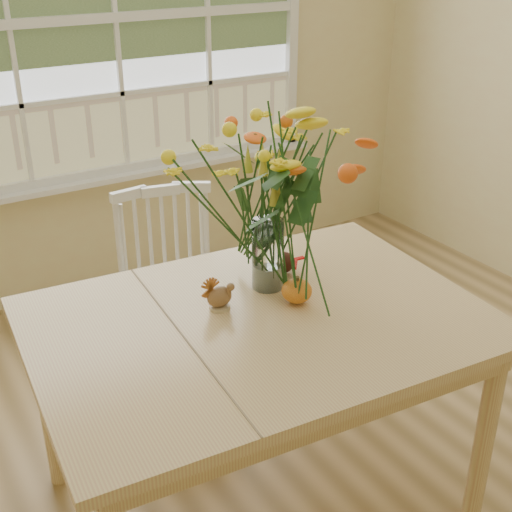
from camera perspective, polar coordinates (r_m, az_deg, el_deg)
floor at (r=2.79m, az=9.18°, el=-20.16°), size 4.00×4.50×0.01m
wall_back at (r=3.95m, az=-11.59°, el=16.08°), size 4.00×0.02×2.70m
window at (r=3.89m, az=-11.62°, el=18.64°), size 2.42×0.12×1.74m
dining_table at (r=2.35m, az=0.26°, el=-7.07°), size 1.58×1.18×0.80m
windsor_chair at (r=3.10m, az=-7.12°, el=-2.36°), size 0.51×0.50×0.94m
flower_vase at (r=2.33m, az=1.04°, el=5.83°), size 0.54×0.54×0.64m
pumpkin at (r=2.37m, az=3.41°, el=-3.02°), size 0.11×0.11×0.08m
turkey_figurine at (r=2.33m, az=-3.08°, el=-3.42°), size 0.09×0.07×0.11m
dark_gourd at (r=2.57m, az=2.29°, el=-0.60°), size 0.13×0.09×0.08m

